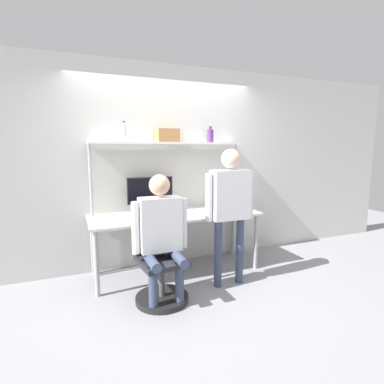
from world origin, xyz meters
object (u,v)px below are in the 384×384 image
at_px(bottle_clear, 124,133).
at_px(bottle_purple, 210,136).
at_px(person_seated, 161,229).
at_px(storage_box, 167,136).
at_px(monitor, 150,193).
at_px(office_chair, 160,275).
at_px(cell_phone, 170,217).
at_px(person_standing, 230,200).
at_px(laptop, 148,214).

xyz_separation_m(bottle_clear, bottle_purple, (1.18, -0.00, -0.01)).
relative_size(person_seated, bottle_purple, 6.22).
relative_size(bottle_clear, storage_box, 0.88).
bearing_deg(bottle_clear, monitor, -3.38).
relative_size(monitor, storage_box, 2.11).
distance_m(person_seated, bottle_purple, 1.67).
bearing_deg(office_chair, cell_phone, 61.03).
xyz_separation_m(cell_phone, office_chair, (-0.27, -0.48, -0.50)).
height_order(person_seated, person_standing, person_standing).
bearing_deg(storage_box, cell_phone, -104.40).
xyz_separation_m(office_chair, person_standing, (0.85, 0.05, 0.74)).
height_order(bottle_purple, storage_box, bottle_purple).
bearing_deg(laptop, bottle_purple, 20.12).
height_order(bottle_clear, bottle_purple, bottle_clear).
xyz_separation_m(office_chair, person_seated, (0.00, -0.05, 0.51)).
distance_m(monitor, person_standing, 1.09).
distance_m(cell_phone, person_standing, 0.77).
relative_size(laptop, storage_box, 1.07).
bearing_deg(cell_phone, monitor, 110.24).
bearing_deg(office_chair, person_seated, -83.86).
distance_m(monitor, bottle_purple, 1.14).
xyz_separation_m(cell_phone, storage_box, (0.10, 0.40, 0.99)).
relative_size(office_chair, person_seated, 0.68).
bearing_deg(bottle_clear, laptop, -62.73).
height_order(cell_phone, bottle_clear, bottle_clear).
height_order(monitor, bottle_purple, bottle_purple).
distance_m(person_standing, bottle_clear, 1.54).
xyz_separation_m(cell_phone, person_seated, (-0.26, -0.53, 0.02)).
bearing_deg(bottle_clear, office_chair, -78.24).
distance_m(laptop, office_chair, 0.76).
relative_size(person_seated, bottle_clear, 5.36).
relative_size(laptop, bottle_purple, 1.41).
distance_m(monitor, person_seated, 0.95).
distance_m(laptop, cell_phone, 0.27).
bearing_deg(laptop, storage_box, 44.60).
distance_m(laptop, bottle_clear, 1.04).
bearing_deg(cell_phone, storage_box, 75.60).
bearing_deg(laptop, monitor, 70.14).
bearing_deg(bottle_clear, bottle_purple, -0.00).
xyz_separation_m(office_chair, storage_box, (0.37, 0.88, 1.49)).
distance_m(bottle_purple, storage_box, 0.62).
distance_m(person_seated, storage_box, 1.39).
height_order(laptop, bottle_purple, bottle_purple).
relative_size(person_standing, storage_box, 5.57).
distance_m(cell_phone, person_seated, 0.59).
bearing_deg(office_chair, person_standing, 3.23).
bearing_deg(monitor, laptop, -109.86).
height_order(laptop, storage_box, storage_box).
height_order(laptop, cell_phone, laptop).
bearing_deg(bottle_clear, cell_phone, -41.50).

